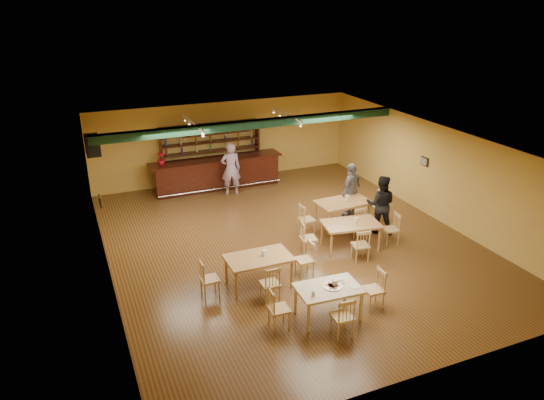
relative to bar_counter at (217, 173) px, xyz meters
name	(u,v)px	position (x,y,z in m)	size (l,w,h in m)	color
floor	(290,242)	(0.60, -5.15, -0.56)	(12.00, 12.00, 0.00)	#4E2F16
ceiling_beam	(254,124)	(0.60, -2.35, 2.31)	(10.00, 0.30, 0.25)	#10321D
track_rail_left	(193,123)	(-1.20, -1.75, 2.38)	(0.05, 2.50, 0.05)	white
track_rail_right	(286,114)	(2.00, -1.75, 2.38)	(0.05, 2.50, 0.05)	white
ac_unit	(93,145)	(-4.20, -0.95, 1.79)	(0.34, 0.70, 0.48)	white
picture_left	(100,201)	(-4.37, -4.15, 1.14)	(0.04, 0.34, 0.28)	black
picture_right	(425,161)	(5.57, -4.65, 1.14)	(0.04, 0.34, 0.28)	black
bar_counter	(217,173)	(0.00, 0.00, 0.00)	(4.88, 0.85, 1.13)	black
back_bar_hutch	(211,154)	(0.00, 0.63, 0.57)	(3.77, 0.40, 2.28)	black
poinsettia	(161,159)	(-1.99, 0.00, 0.80)	(0.26, 0.26, 0.47)	#B0101C
dining_table_b	(343,214)	(2.58, -4.73, -0.16)	(1.63, 0.98, 0.81)	#A46F3A
dining_table_c	(259,271)	(-1.08, -6.99, -0.17)	(1.58, 0.95, 0.79)	#A46F3A
dining_table_d	(350,236)	(2.01, -6.13, -0.17)	(1.56, 0.94, 0.78)	#A46F3A
near_table	(328,302)	(-0.16, -8.80, -0.19)	(1.40, 0.90, 0.75)	beige
pizza_tray	(333,286)	(-0.06, -8.80, 0.19)	(0.40, 0.40, 0.01)	silver
parmesan_shaker	(313,293)	(-0.61, -8.95, 0.24)	(0.07, 0.07, 0.11)	#EAE5C6
napkin_stack	(338,279)	(0.19, -8.60, 0.20)	(0.20, 0.15, 0.03)	white
pizza_server	(337,283)	(0.09, -8.75, 0.20)	(0.32, 0.09, 0.00)	silver
side_plate	(355,286)	(0.39, -9.00, 0.19)	(0.22, 0.22, 0.01)	white
patron_bar	(231,169)	(0.28, -0.83, 0.39)	(0.69, 0.46, 1.90)	#79479B
patron_right_a	(381,204)	(3.38, -5.53, 0.33)	(0.87, 0.68, 1.79)	black
patron_right_b	(351,190)	(3.21, -4.13, 0.32)	(1.04, 0.43, 1.77)	gray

